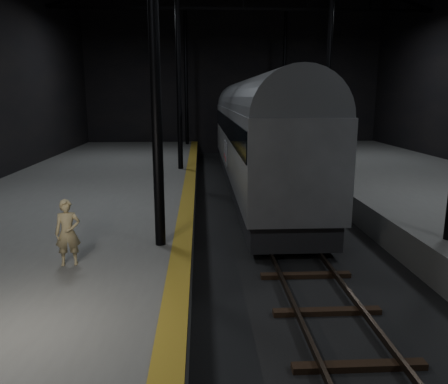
{
  "coord_description": "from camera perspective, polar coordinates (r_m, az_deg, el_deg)",
  "views": [
    {
      "loc": [
        -2.75,
        -14.71,
        4.71
      ],
      "look_at": [
        -2.09,
        -2.39,
        2.0
      ],
      "focal_mm": 35.0,
      "sensor_mm": 36.0,
      "label": 1
    }
  ],
  "objects": [
    {
      "name": "train",
      "position": [
        22.06,
        4.12,
        8.04
      ],
      "size": [
        3.06,
        20.44,
        5.46
      ],
      "color": "gray",
      "rests_on": "ground"
    },
    {
      "name": "tactile_strip",
      "position": [
        15.18,
        -4.88,
        -1.79
      ],
      "size": [
        0.5,
        43.8,
        0.01
      ],
      "primitive_type": "cube",
      "color": "olive",
      "rests_on": "platform_left"
    },
    {
      "name": "ground",
      "position": [
        15.69,
        7.18,
        -5.18
      ],
      "size": [
        44.0,
        44.0,
        0.0
      ],
      "primitive_type": "plane",
      "color": "black",
      "rests_on": "ground"
    },
    {
      "name": "platform_left",
      "position": [
        16.02,
        -20.25,
        -3.63
      ],
      "size": [
        9.0,
        43.8,
        1.0
      ],
      "primitive_type": "cube",
      "color": "#545451",
      "rests_on": "ground"
    },
    {
      "name": "track",
      "position": [
        15.67,
        7.19,
        -4.94
      ],
      "size": [
        2.4,
        43.0,
        0.24
      ],
      "color": "#3F3328",
      "rests_on": "ground"
    },
    {
      "name": "woman",
      "position": [
        10.33,
        -19.73,
        -5.02
      ],
      "size": [
        0.61,
        0.46,
        1.5
      ],
      "primitive_type": "imported",
      "rotation": [
        0.0,
        0.0,
        0.2
      ],
      "color": "tan",
      "rests_on": "platform_left"
    }
  ]
}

